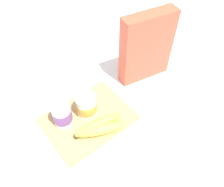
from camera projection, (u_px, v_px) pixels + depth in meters
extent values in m
plane|color=white|center=(88.00, 120.00, 0.83)|extent=(2.40, 2.40, 0.00)
cube|color=tan|center=(88.00, 119.00, 0.82)|extent=(0.30, 0.23, 0.02)
cube|color=#D85138|center=(146.00, 48.00, 0.87)|extent=(0.22, 0.10, 0.29)
cylinder|color=white|center=(62.00, 115.00, 0.77)|extent=(0.06, 0.06, 0.09)
cylinder|color=#7A4C99|center=(62.00, 115.00, 0.77)|extent=(0.06, 0.06, 0.05)
cylinder|color=silver|center=(60.00, 106.00, 0.73)|extent=(0.07, 0.07, 0.00)
cylinder|color=white|center=(87.00, 106.00, 0.80)|extent=(0.07, 0.07, 0.08)
cylinder|color=gold|center=(87.00, 106.00, 0.80)|extent=(0.07, 0.07, 0.04)
cylinder|color=silver|center=(85.00, 98.00, 0.76)|extent=(0.07, 0.07, 0.00)
ellipsoid|color=#DACE47|center=(102.00, 129.00, 0.76)|extent=(0.18, 0.11, 0.04)
ellipsoid|color=#DACE47|center=(99.00, 124.00, 0.77)|extent=(0.18, 0.07, 0.04)
cylinder|color=brown|center=(76.00, 136.00, 0.75)|extent=(0.01, 0.01, 0.02)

